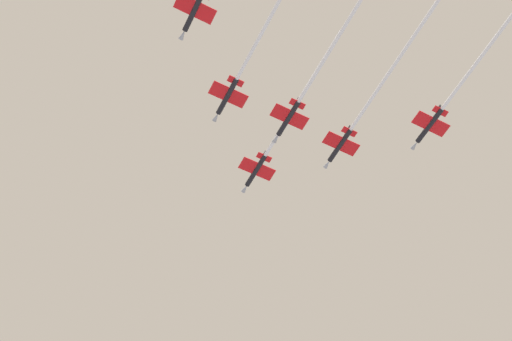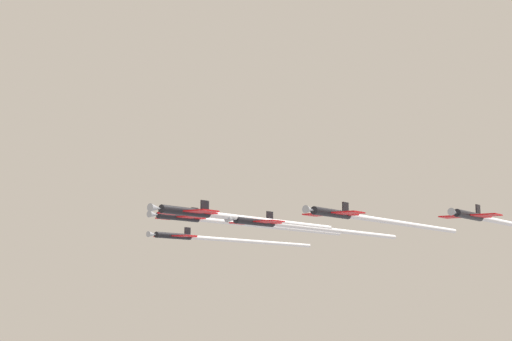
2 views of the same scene
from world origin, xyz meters
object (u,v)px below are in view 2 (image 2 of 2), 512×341
Objects in this scene: jet_port_outer at (308,227)px; jet_starboard_outer at (500,222)px; jet_starboard_inner at (241,224)px; jet_lead at (234,217)px; jet_port_inner at (377,220)px; jet_center_rear at (223,239)px.

jet_port_outer is 34.87m from jet_starboard_outer.
jet_starboard_inner is at bearing -0.72° from jet_port_outer.
jet_starboard_inner is at bearing -54.89° from jet_lead.
jet_starboard_outer is (10.97, -48.92, -1.08)m from jet_starboard_inner.
jet_lead is 0.86× the size of jet_starboard_outer.
jet_lead is at bearing 48.03° from jet_starboard_outer.
jet_port_inner is 0.96× the size of jet_center_rear.
jet_lead is 0.82× the size of jet_center_rear.
jet_lead is 25.66m from jet_port_inner.
jet_port_outer reaches higher than jet_center_rear.
jet_port_inner is 16.40m from jet_port_outer.
jet_starboard_outer reaches higher than jet_center_rear.
jet_starboard_outer is 64.60m from jet_center_rear.
jet_starboard_outer is (11.82, -32.80, 0.44)m from jet_port_outer.
jet_lead is 0.85× the size of jet_port_inner.
jet_center_rear is at bearing -41.36° from jet_starboard_inner.
jet_starboard_inner is 50.15m from jet_starboard_outer.
jet_starboard_outer is 0.95× the size of jet_center_rear.
jet_port_inner reaches higher than jet_center_rear.
jet_port_outer is 1.00× the size of jet_center_rear.
jet_lead is 49.26m from jet_center_rear.
jet_starboard_outer is at bearing -157.85° from jet_port_outer.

